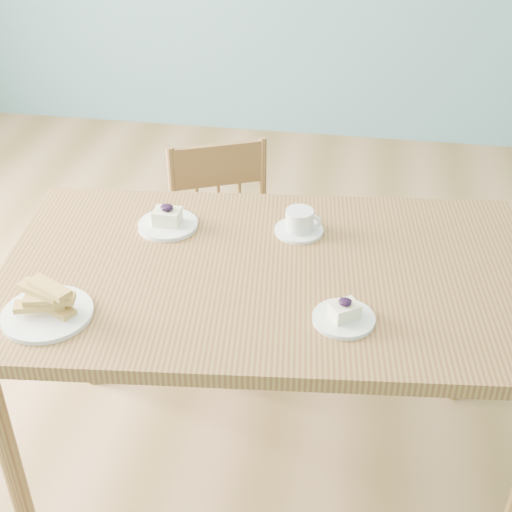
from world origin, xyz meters
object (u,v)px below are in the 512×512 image
cheesecake_plate_far (168,221)px  coffee_cup (300,223)px  dining_chair (227,255)px  biscotti_plate (46,307)px  dining_table (270,292)px  cheesecake_plate_near (344,315)px

cheesecake_plate_far → coffee_cup: bearing=5.2°
dining_chair → biscotti_plate: bearing=-130.4°
dining_chair → coffee_cup: 0.65m
dining_table → coffee_cup: (0.06, 0.21, 0.11)m
cheesecake_plate_far → coffee_cup: cheesecake_plate_far is taller
cheesecake_plate_near → coffee_cup: 0.43m
dining_chair → cheesecake_plate_near: 1.01m
cheesecake_plate_far → dining_table: bearing=-26.9°
coffee_cup → biscotti_plate: (-0.59, -0.51, -0.00)m
dining_chair → coffee_cup: bearing=-75.4°
dining_table → cheesecake_plate_far: (-0.34, 0.17, 0.10)m
cheesecake_plate_near → cheesecake_plate_far: 0.67m
dining_table → biscotti_plate: 0.62m
dining_chair → biscotti_plate: (-0.27, -0.90, 0.41)m
dining_table → dining_chair: size_ratio=1.89×
cheesecake_plate_near → biscotti_plate: biscotti_plate is taller
cheesecake_plate_far → biscotti_plate: size_ratio=0.78×
dining_chair → cheesecake_plate_far: (-0.09, -0.43, 0.40)m
dining_table → coffee_cup: bearing=68.6°
dining_chair → cheesecake_plate_near: (0.47, -0.80, 0.40)m
dining_chair → coffee_cup: (0.31, -0.40, 0.41)m
dining_table → cheesecake_plate_far: 0.39m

